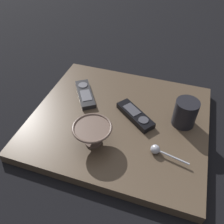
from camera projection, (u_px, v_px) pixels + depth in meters
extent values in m
plane|color=black|center=(119.00, 124.00, 0.86)|extent=(6.00, 6.00, 0.00)
cube|color=#4C3D2D|center=(119.00, 121.00, 0.85)|extent=(0.55, 0.62, 0.04)
cylinder|color=brown|center=(93.00, 142.00, 0.75)|extent=(0.05, 0.05, 0.01)
cone|color=brown|center=(93.00, 134.00, 0.73)|extent=(0.12, 0.12, 0.06)
torus|color=brown|center=(92.00, 128.00, 0.71)|extent=(0.12, 0.12, 0.01)
cylinder|color=black|center=(185.00, 113.00, 0.78)|extent=(0.08, 0.08, 0.10)
cylinder|color=#A3A5B2|center=(173.00, 157.00, 0.69)|extent=(0.03, 0.10, 0.01)
sphere|color=#A3A5B2|center=(155.00, 149.00, 0.72)|extent=(0.03, 0.03, 0.03)
cube|color=black|center=(85.00, 94.00, 0.92)|extent=(0.17, 0.13, 0.02)
cylinder|color=#4C4C54|center=(83.00, 85.00, 0.94)|extent=(0.04, 0.04, 0.00)
cube|color=#4C4C54|center=(86.00, 95.00, 0.90)|extent=(0.08, 0.07, 0.00)
cube|color=black|center=(135.00, 115.00, 0.83)|extent=(0.14, 0.16, 0.02)
cylinder|color=#3A3A42|center=(143.00, 120.00, 0.79)|extent=(0.03, 0.03, 0.00)
cube|color=#3A3A42|center=(132.00, 109.00, 0.83)|extent=(0.07, 0.07, 0.00)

